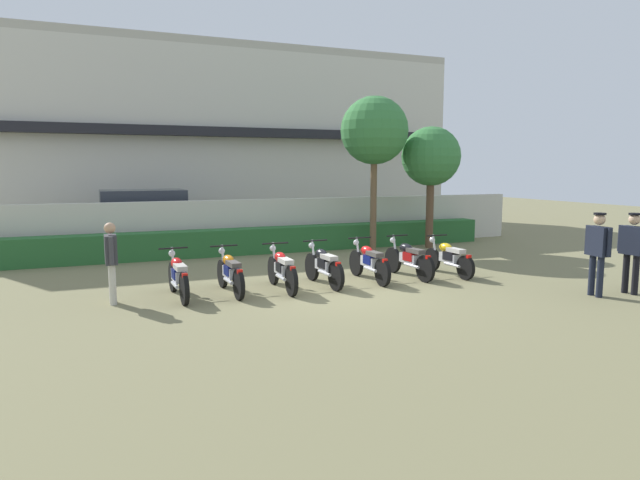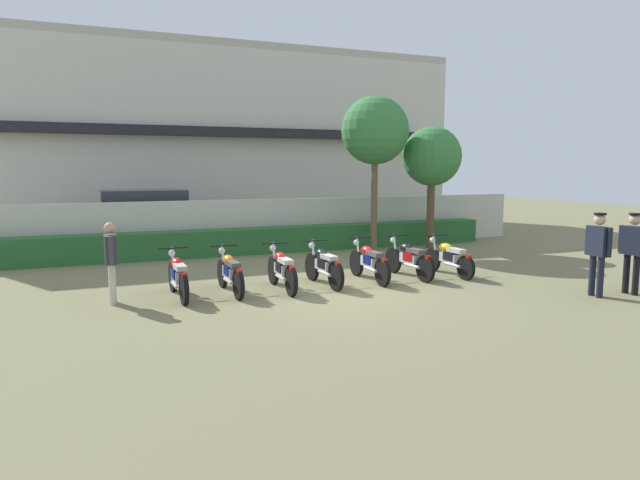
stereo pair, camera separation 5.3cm
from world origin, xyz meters
TOP-DOWN VIEW (x-y plane):
  - ground at (0.00, 0.00)m, footprint 60.00×60.00m
  - building at (0.00, 14.34)m, footprint 20.75×6.50m
  - compound_wall at (0.00, 6.69)m, footprint 19.72×0.30m
  - hedge_row at (0.00, 5.99)m, footprint 15.77×0.70m
  - parked_car at (-2.98, 9.02)m, footprint 4.51×2.09m
  - tree_near_inspector at (3.50, 5.12)m, footprint 2.11×2.11m
  - tree_far_side at (5.50, 4.95)m, footprint 1.91×1.91m
  - motorcycle_in_row_0 at (-3.24, 0.80)m, footprint 0.60×1.94m
  - motorcycle_in_row_1 at (-2.17, 0.81)m, footprint 0.60×1.92m
  - motorcycle_in_row_2 at (-1.06, 0.71)m, footprint 0.60×1.94m
  - motorcycle_in_row_3 at (-0.05, 0.80)m, footprint 0.60×1.90m
  - motorcycle_in_row_4 at (1.13, 0.86)m, footprint 0.60×1.98m
  - motorcycle_in_row_5 at (2.21, 0.88)m, footprint 0.60×1.99m
  - motorcycle_in_row_6 at (3.25, 0.73)m, footprint 0.60×1.91m
  - inspector_person at (-4.49, 0.81)m, footprint 0.22×0.65m
  - officer_0 at (4.69, -2.33)m, footprint 0.27×0.68m
  - officer_1 at (5.54, -2.45)m, footprint 0.24×0.67m

SIDE VIEW (x-z plane):
  - ground at x=0.00m, z-range 0.00..0.00m
  - hedge_row at x=0.00m, z-range 0.00..0.78m
  - motorcycle_in_row_6 at x=3.25m, z-range -0.03..0.92m
  - motorcycle_in_row_1 at x=-2.17m, z-range -0.03..0.94m
  - motorcycle_in_row_4 at x=1.13m, z-range -0.03..0.94m
  - motorcycle_in_row_2 at x=-1.06m, z-range -0.03..0.94m
  - motorcycle_in_row_0 at x=-3.24m, z-range -0.03..0.94m
  - motorcycle_in_row_5 at x=2.21m, z-range -0.03..0.95m
  - motorcycle_in_row_3 at x=-0.05m, z-range -0.03..0.95m
  - compound_wall at x=0.00m, z-range 0.00..1.62m
  - inspector_person at x=-4.49m, z-range 0.14..1.72m
  - parked_car at x=-2.98m, z-range -0.01..1.88m
  - officer_1 at x=5.54m, z-range 0.16..1.86m
  - officer_0 at x=4.69m, z-range 0.16..1.88m
  - tree_far_side at x=5.50m, z-range 0.98..4.93m
  - tree_near_inspector at x=3.50m, z-range 1.33..6.17m
  - building at x=0.00m, z-range 0.00..7.57m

